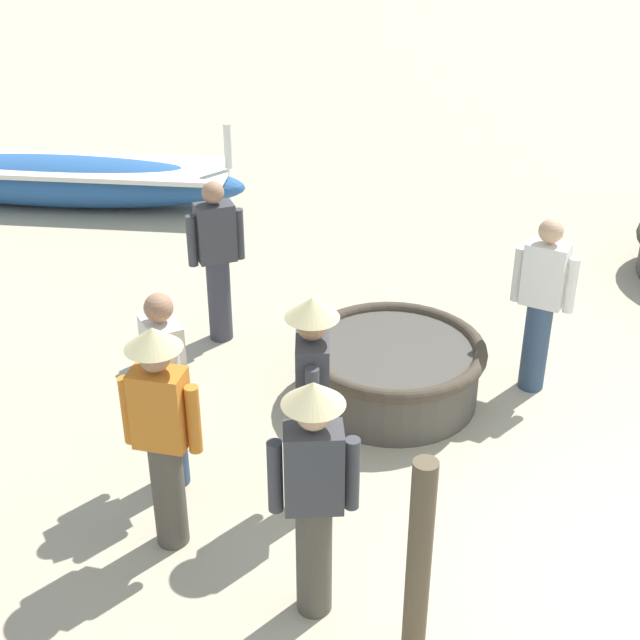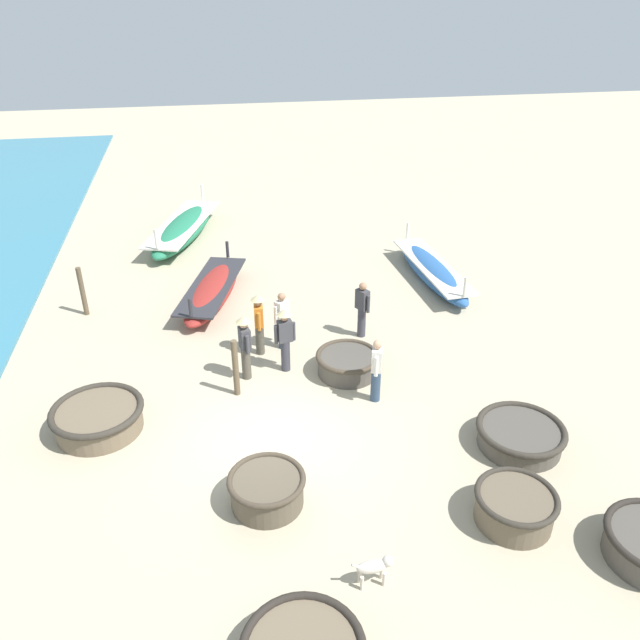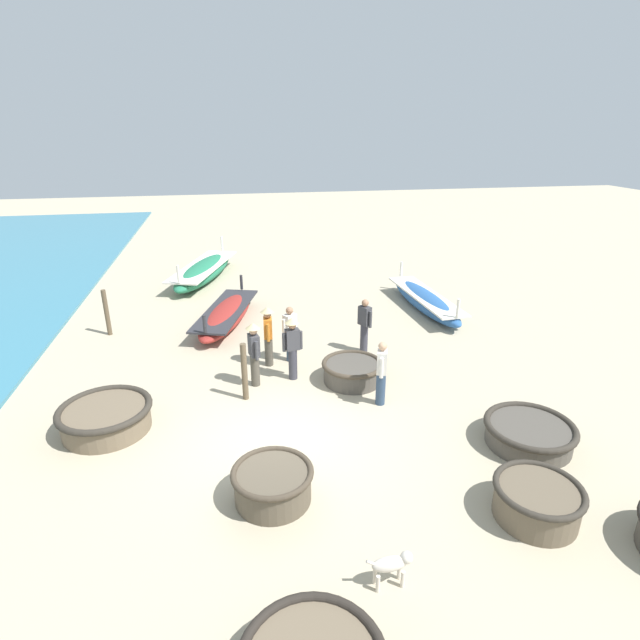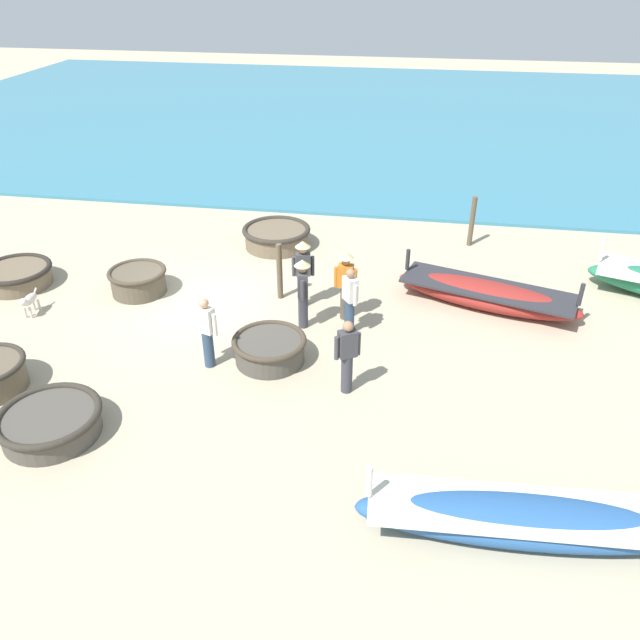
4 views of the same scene
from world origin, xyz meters
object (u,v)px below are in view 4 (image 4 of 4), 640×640
Objects in this scene: fisherman_with_hat at (350,299)px; fisherman_crouching at (303,289)px; coracle_beside_post at (17,275)px; long_boat_green_hull at (487,295)px; coracle_front_left at (138,280)px; fisherman_standing_left at (207,331)px; coracle_nearest at (270,348)px; fisherman_by_coracle at (347,355)px; dog at (29,301)px; coracle_far_right at (277,236)px; mooring_post_mid_beach at (280,271)px; fisherman_standing_right at (345,281)px; long_boat_white_hull at (525,520)px; coracle_center at (50,422)px; fisherman_hauling at (303,269)px; mooring_post_inland at (472,221)px.

fisherman_crouching reaches higher than fisherman_with_hat.
long_boat_green_hull reaches higher than coracle_beside_post.
coracle_front_left is 3.92m from fisherman_standing_left.
fisherman_by_coracle reaches higher than coracle_nearest.
coracle_far_right is at bearing 134.61° from dog.
coracle_front_left is 0.92× the size of coracle_nearest.
coracle_beside_post is 0.39× the size of long_boat_green_hull.
fisherman_crouching reaches higher than mooring_post_mid_beach.
fisherman_crouching is 1.17× the size of mooring_post_mid_beach.
fisherman_by_coracle is 2.78m from fisherman_standing_right.
fisherman_standing_left is at bearing -120.32° from long_boat_white_hull.
dog is (-4.72, -10.63, 0.04)m from long_boat_white_hull.
long_boat_green_hull is at bearing 101.62° from dog.
coracle_far_right is (-5.66, -1.14, 0.02)m from coracle_nearest.
fisherman_with_hat is (0.87, 8.61, 0.55)m from coracle_beside_post.
mooring_post_mid_beach is (-0.30, 3.53, 0.38)m from coracle_front_left.
dog is (-1.29, -4.76, -0.46)m from fisherman_standing_left.
long_boat_green_hull is at bearing 127.17° from coracle_center.
coracle_front_left is 6.46m from fisherman_by_coracle.
fisherman_by_coracle is at bearing 24.42° from fisherman_hauling.
fisherman_hauling is at bearing -81.24° from long_boat_green_hull.
fisherman_by_coracle is 1.00× the size of fisherman_with_hat.
coracle_center is at bearing -96.74° from long_boat_white_hull.
fisherman_crouching is (-1.82, 1.61, 0.12)m from fisherman_standing_left.
coracle_nearest reaches higher than coracle_beside_post.
coracle_beside_post is 6.52m from fisherman_standing_left.
coracle_center is at bearing -38.58° from mooring_post_inland.
coracle_center is at bearing -48.25° from fisherman_with_hat.
dog is at bearing -60.81° from mooring_post_inland.
dog reaches higher than coracle_beside_post.
long_boat_white_hull is 6.11m from fisherman_with_hat.
coracle_front_left is 0.81× the size of coracle_beside_post.
coracle_far_right is 1.24× the size of fisherman_with_hat.
fisherman_hauling is 1.61m from fisherman_with_hat.
long_boat_green_hull is 6.74m from fisherman_standing_left.
fisherman_standing_left reaches higher than coracle_center.
mooring_post_inland reaches higher than mooring_post_mid_beach.
fisherman_standing_left is (2.79, -1.44, -0.12)m from fisherman_hauling.
fisherman_standing_right reaches higher than fisherman_with_hat.
fisherman_standing_left is at bearing 66.13° from coracle_beside_post.
long_boat_white_hull is 2.98× the size of fisherman_standing_right.
mooring_post_inland is at bearing 146.93° from coracle_nearest.
mooring_post_inland is at bearing 130.11° from mooring_post_mid_beach.
mooring_post_mid_beach is at bearing 14.41° from coracle_far_right.
fisherman_standing_left is (2.63, 5.94, 0.55)m from coracle_beside_post.
fisherman_by_coracle is at bearing 60.64° from coracle_front_left.
long_boat_green_hull is 3.57m from fisherman_with_hat.
fisherman_standing_right reaches higher than mooring_post_inland.
fisherman_standing_left is at bearing -14.70° from mooring_post_mid_beach.
long_boat_white_hull reaches higher than dog.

